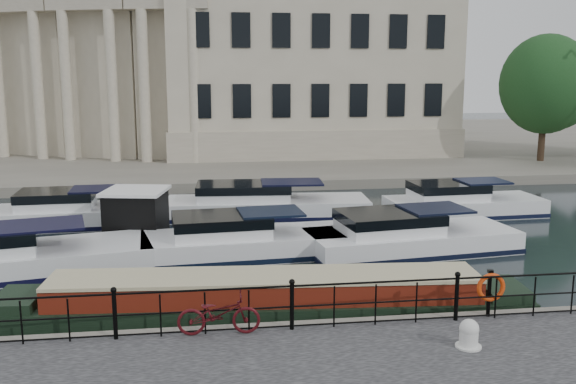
% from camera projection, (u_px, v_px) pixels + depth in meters
% --- Properties ---
extents(ground_plane, '(160.00, 160.00, 0.00)m').
position_uv_depth(ground_plane, '(280.00, 316.00, 17.25)').
color(ground_plane, black).
rests_on(ground_plane, ground).
extents(far_bank, '(120.00, 42.00, 0.55)m').
position_uv_depth(far_bank, '(223.00, 144.00, 55.15)').
color(far_bank, '#6B665B').
rests_on(far_bank, ground_plane).
extents(railing, '(24.14, 0.14, 1.22)m').
position_uv_depth(railing, '(292.00, 303.00, 14.83)').
color(railing, black).
rests_on(railing, near_quay).
extents(civic_building, '(53.55, 31.84, 16.85)m').
position_uv_depth(civic_building, '(211.00, 64.00, 49.58)').
color(civic_building, '#ADA38C').
rests_on(civic_building, far_bank).
extents(bicycle, '(1.91, 0.73, 0.99)m').
position_uv_depth(bicycle, '(219.00, 314.00, 14.57)').
color(bicycle, '#440C11').
rests_on(bicycle, near_quay).
extents(mooring_bollard, '(0.57, 0.57, 0.64)m').
position_uv_depth(mooring_bollard, '(469.00, 334.00, 13.92)').
color(mooring_bollard, silver).
rests_on(mooring_bollard, near_quay).
extents(life_ring_post, '(0.72, 0.19, 1.18)m').
position_uv_depth(life_ring_post, '(491.00, 288.00, 15.56)').
color(life_ring_post, black).
rests_on(life_ring_post, near_quay).
extents(narrowboat, '(14.25, 2.96, 1.52)m').
position_uv_depth(narrowboat, '(266.00, 305.00, 17.04)').
color(narrowboat, black).
rests_on(narrowboat, ground_plane).
extents(harbour_hut, '(3.45, 3.06, 2.19)m').
position_uv_depth(harbour_hut, '(137.00, 219.00, 24.23)').
color(harbour_hut, '#6B665B').
rests_on(harbour_hut, ground_plane).
extents(cabin_cruisers, '(26.54, 11.32, 1.99)m').
position_uv_depth(cabin_cruisers, '(242.00, 229.00, 25.12)').
color(cabin_cruisers, white).
rests_on(cabin_cruisers, ground_plane).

